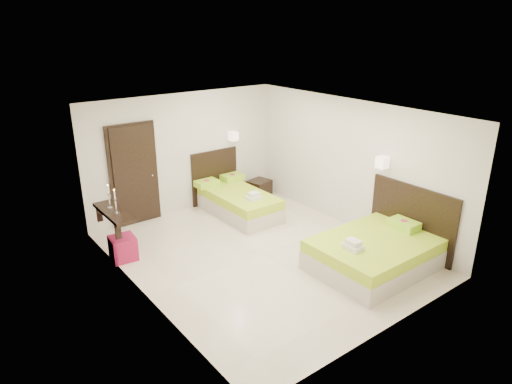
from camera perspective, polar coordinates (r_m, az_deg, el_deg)
floor at (r=8.41m, az=0.70°, el=-7.76°), size 5.50×5.50×0.00m
bed_single at (r=10.03m, az=-2.45°, el=-1.02°), size 1.19×1.99×1.64m
bed_double at (r=8.14m, az=14.85°, el=-7.12°), size 2.05×1.74×1.69m
nightstand at (r=10.94m, az=0.40°, el=0.38°), size 0.57×0.53×0.44m
ottoman at (r=8.49m, az=-16.28°, el=-6.74°), size 0.47×0.47×0.43m
door at (r=9.62m, az=-14.99°, el=2.06°), size 1.02×0.15×2.14m
console_shelf at (r=8.45m, az=-17.42°, el=-2.50°), size 0.35×1.20×0.78m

